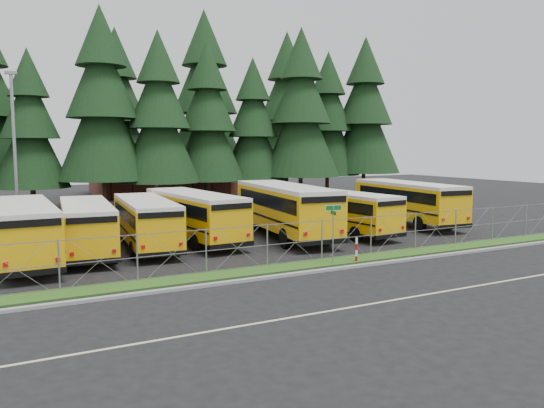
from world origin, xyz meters
The scene contains 27 objects.
ground centered at (0.00, 0.00, 0.00)m, with size 120.00×120.00×0.00m, color black.
curb centered at (0.00, -3.10, 0.06)m, with size 50.00×0.25×0.12m, color gray.
grass_verge centered at (0.00, -1.70, 0.03)m, with size 50.00×1.40×0.06m, color #204D16.
road_lane_line centered at (0.00, -8.00, 0.01)m, with size 50.00×0.12×0.01m, color beige.
chainlink_fence centered at (0.00, -1.00, 1.00)m, with size 44.00×0.10×2.00m, color gray, non-canonical shape.
brick_building centered at (6.00, 40.00, 3.00)m, with size 22.00×10.00×6.00m, color brown.
bus_0 centered at (-13.94, 5.18, 1.45)m, with size 2.60×11.03×2.89m, color #EFB007, non-canonical shape.
bus_1 centered at (-10.97, 6.03, 1.34)m, with size 2.42×10.25×2.69m, color #EFB007, non-canonical shape.
bus_2 centered at (-7.85, 6.26, 1.35)m, with size 2.44×10.32×2.71m, color #EFB007, non-canonical shape.
bus_3 centered at (-4.91, 7.00, 1.44)m, with size 2.60×11.01×2.89m, color #EFB007, non-canonical shape.
bus_5 centered at (0.57, 5.89, 1.61)m, with size 2.91×12.31×3.23m, color #EFB007, non-canonical shape.
bus_6 centered at (4.31, 5.31, 1.35)m, with size 2.43×10.31×2.70m, color #EFB007, non-canonical shape.
bus_east centered at (10.88, 6.58, 1.52)m, with size 2.73×11.58×3.03m, color #EFB007, non-canonical shape.
street_sign centered at (-1.01, -1.98, 2.03)m, with size 0.83×0.55×2.81m.
striped_bollard centered at (0.20, -2.20, 0.60)m, with size 0.11×0.11×1.20m, color #B20C0C.
light_standard centered at (-13.87, 14.24, 5.50)m, with size 0.70×0.35×10.14m.
conifer_2 centered at (-12.22, 27.28, 6.93)m, with size 6.26×6.26×13.85m, color black, non-canonical shape.
conifer_3 centered at (-6.44, 25.91, 8.87)m, with size 8.02×8.02×17.74m, color black, non-canonical shape.
conifer_4 centered at (-1.73, 24.81, 7.95)m, with size 7.19×7.19×15.91m, color black, non-canonical shape.
conifer_5 centered at (3.39, 26.11, 7.79)m, with size 7.04×7.04×15.58m, color black, non-canonical shape.
conifer_6 centered at (8.41, 26.48, 7.25)m, with size 6.56×6.56×14.50m, color black, non-canonical shape.
conifer_7 centered at (12.74, 24.26, 8.74)m, with size 7.90×7.90×17.47m, color black, non-canonical shape.
conifer_8 centered at (18.52, 28.09, 8.08)m, with size 7.31×7.31×16.16m, color black, non-canonical shape.
conifer_9 centered at (22.38, 26.40, 8.91)m, with size 8.06×8.06×17.83m, color black, non-canonical shape.
conifer_11 centered at (-3.25, 35.68, 9.05)m, with size 8.18×8.18×18.10m, color black, non-canonical shape.
conifer_12 centered at (5.74, 33.09, 10.17)m, with size 9.19×9.19×20.33m, color black, non-canonical shape.
conifer_13 centered at (16.55, 34.04, 9.62)m, with size 8.70×8.70×19.24m, color black, non-canonical shape.
Camera 1 is at (-14.98, -22.51, 5.51)m, focal length 35.00 mm.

